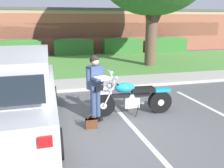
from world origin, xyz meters
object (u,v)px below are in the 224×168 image
object	(u,v)px
motorcycle	(135,97)
hedge_center_right	(123,45)
brick_building	(88,28)
rider_person	(96,83)
parked_suv_adjacent	(11,92)
hedge_left	(19,48)
hedge_center_left	(74,46)
hedge_right	(167,44)
handbag	(91,123)

from	to	relation	value
motorcycle	hedge_center_right	bearing A→B (deg)	75.50
brick_building	rider_person	bearing A→B (deg)	-97.29
rider_person	parked_suv_adjacent	size ratio (longest dim) A/B	0.35
parked_suv_adjacent	hedge_left	bearing A→B (deg)	96.93
parked_suv_adjacent	hedge_center_left	bearing A→B (deg)	79.03
hedge_left	hedge_center_right	distance (m)	7.48
hedge_center_right	hedge_left	bearing A→B (deg)	-180.00
parked_suv_adjacent	hedge_right	xyz separation A→B (m)	(9.78, 11.86, -0.30)
hedge_left	brick_building	size ratio (longest dim) A/B	0.12
hedge_left	hedge_center_right	xyz separation A→B (m)	(7.48, 0.00, 0.00)
hedge_right	brick_building	distance (m)	8.60
hedge_right	handbag	bearing A→B (deg)	-123.48
rider_person	handbag	distance (m)	0.97
hedge_left	hedge_center_left	distance (m)	3.74
rider_person	parked_suv_adjacent	xyz separation A→B (m)	(-1.94, -0.13, -0.05)
motorcycle	brick_building	xyz separation A→B (m)	(1.23, 18.08, 1.22)
handbag	hedge_center_right	world-z (taller)	hedge_center_right
hedge_center_left	brick_building	distance (m)	6.90
hedge_center_right	handbag	bearing A→B (deg)	-109.45
parked_suv_adjacent	hedge_center_left	size ratio (longest dim) A/B	1.74
handbag	hedge_center_right	xyz separation A→B (m)	(4.29, 12.13, 0.51)
hedge_left	hedge_right	world-z (taller)	same
hedge_center_left	hedge_right	distance (m)	7.48
handbag	brick_building	distance (m)	18.90
hedge_center_right	hedge_right	world-z (taller)	same
rider_person	hedge_left	size ratio (longest dim) A/B	0.55
hedge_right	brick_building	bearing A→B (deg)	130.10
hedge_center_left	brick_building	size ratio (longest dim) A/B	0.11
rider_person	hedge_center_left	size ratio (longest dim) A/B	0.61
hedge_right	brick_building	size ratio (longest dim) A/B	0.12
handbag	hedge_center_left	bearing A→B (deg)	87.42
hedge_center_right	brick_building	world-z (taller)	brick_building
hedge_left	hedge_center_left	world-z (taller)	same
parked_suv_adjacent	hedge_right	size ratio (longest dim) A/B	1.60
rider_person	parked_suv_adjacent	distance (m)	1.95
motorcycle	brick_building	world-z (taller)	brick_building
motorcycle	rider_person	distance (m)	1.24
motorcycle	hedge_right	bearing A→B (deg)	59.78
rider_person	brick_building	distance (m)	18.42
parked_suv_adjacent	brick_building	xyz separation A→B (m)	(4.28, 18.39, 0.75)
motorcycle	hedge_center_right	size ratio (longest dim) A/B	0.75
rider_person	hedge_center_right	bearing A→B (deg)	70.75
motorcycle	parked_suv_adjacent	size ratio (longest dim) A/B	0.46
hedge_center_right	hedge_right	xyz separation A→B (m)	(3.74, -0.00, 0.00)
motorcycle	rider_person	size ratio (longest dim) A/B	1.32
motorcycle	brick_building	bearing A→B (deg)	86.12
rider_person	brick_building	size ratio (longest dim) A/B	0.07
motorcycle	hedge_right	xyz separation A→B (m)	(6.72, 11.54, 0.16)
brick_building	hedge_center_right	bearing A→B (deg)	-74.92
motorcycle	hedge_center_right	xyz separation A→B (m)	(2.99, 11.54, 0.16)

